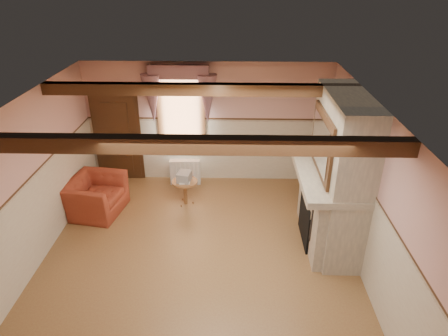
{
  "coord_description": "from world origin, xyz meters",
  "views": [
    {
      "loc": [
        0.59,
        -5.56,
        4.61
      ],
      "look_at": [
        0.42,
        0.8,
        1.38
      ],
      "focal_mm": 32.0,
      "sensor_mm": 36.0,
      "label": 1
    }
  ],
  "objects_px": {
    "bowl": "(332,176)",
    "mantel_clock": "(321,150)",
    "radiator": "(185,172)",
    "side_table": "(185,192)",
    "armchair": "(95,196)",
    "oil_lamp": "(322,150)"
  },
  "relations": [
    {
      "from": "armchair",
      "to": "side_table",
      "type": "relative_size",
      "value": 2.1
    },
    {
      "from": "armchair",
      "to": "oil_lamp",
      "type": "distance_m",
      "value": 4.65
    },
    {
      "from": "armchair",
      "to": "oil_lamp",
      "type": "relative_size",
      "value": 4.12
    },
    {
      "from": "side_table",
      "to": "mantel_clock",
      "type": "height_order",
      "value": "mantel_clock"
    },
    {
      "from": "armchair",
      "to": "radiator",
      "type": "height_order",
      "value": "armchair"
    },
    {
      "from": "radiator",
      "to": "oil_lamp",
      "type": "bearing_deg",
      "value": -29.66
    },
    {
      "from": "armchair",
      "to": "side_table",
      "type": "xyz_separation_m",
      "value": [
        1.82,
        0.36,
        -0.1
      ]
    },
    {
      "from": "side_table",
      "to": "radiator",
      "type": "bearing_deg",
      "value": 96.31
    },
    {
      "from": "armchair",
      "to": "bowl",
      "type": "relative_size",
      "value": 3.34
    },
    {
      "from": "mantel_clock",
      "to": "oil_lamp",
      "type": "bearing_deg",
      "value": -90.0
    },
    {
      "from": "bowl",
      "to": "mantel_clock",
      "type": "xyz_separation_m",
      "value": [
        0.0,
        0.96,
        0.06
      ]
    },
    {
      "from": "radiator",
      "to": "mantel_clock",
      "type": "xyz_separation_m",
      "value": [
        2.78,
        -1.36,
        1.22
      ]
    },
    {
      "from": "bowl",
      "to": "radiator",
      "type": "bearing_deg",
      "value": 140.13
    },
    {
      "from": "oil_lamp",
      "to": "armchair",
      "type": "bearing_deg",
      "value": 177.65
    },
    {
      "from": "armchair",
      "to": "radiator",
      "type": "bearing_deg",
      "value": -43.59
    },
    {
      "from": "side_table",
      "to": "oil_lamp",
      "type": "bearing_deg",
      "value": -11.58
    },
    {
      "from": "armchair",
      "to": "mantel_clock",
      "type": "xyz_separation_m",
      "value": [
        4.49,
        -0.1,
        1.15
      ]
    },
    {
      "from": "side_table",
      "to": "oil_lamp",
      "type": "relative_size",
      "value": 1.96
    },
    {
      "from": "side_table",
      "to": "armchair",
      "type": "bearing_deg",
      "value": -168.65
    },
    {
      "from": "bowl",
      "to": "oil_lamp",
      "type": "relative_size",
      "value": 1.23
    },
    {
      "from": "mantel_clock",
      "to": "oil_lamp",
      "type": "height_order",
      "value": "oil_lamp"
    },
    {
      "from": "radiator",
      "to": "oil_lamp",
      "type": "xyz_separation_m",
      "value": [
        2.78,
        -1.45,
        1.26
      ]
    }
  ]
}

